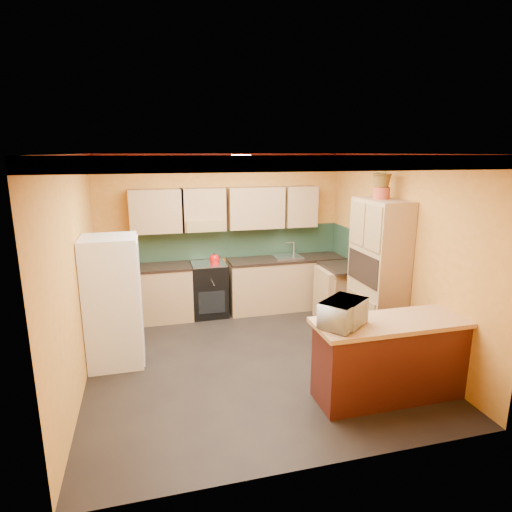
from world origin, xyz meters
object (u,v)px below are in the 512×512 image
at_px(breakfast_bar, 395,360).
at_px(base_cabinets_back, 245,287).
at_px(fridge, 113,301).
at_px(pantry, 378,274).
at_px(stove, 209,289).
at_px(microwave, 343,313).

bearing_deg(breakfast_bar, base_cabinets_back, 108.62).
bearing_deg(fridge, pantry, -5.24).
height_order(base_cabinets_back, fridge, fridge).
relative_size(stove, microwave, 1.77).
bearing_deg(pantry, stove, 141.27).
distance_m(fridge, pantry, 3.62).
relative_size(base_cabinets_back, microwave, 7.10).
relative_size(fridge, pantry, 0.81).
xyz_separation_m(fridge, breakfast_bar, (3.10, -1.65, -0.41)).
bearing_deg(microwave, fridge, 107.90).
bearing_deg(microwave, pantry, 10.32).
relative_size(base_cabinets_back, fridge, 2.15).
bearing_deg(breakfast_bar, stove, 118.47).
bearing_deg(breakfast_bar, fridge, 151.99).
bearing_deg(base_cabinets_back, microwave, -83.37).
height_order(fridge, breakfast_bar, fridge).
bearing_deg(microwave, base_cabinets_back, 58.72).
relative_size(fridge, breakfast_bar, 0.94).
bearing_deg(fridge, microwave, -34.19).
distance_m(base_cabinets_back, microwave, 3.13).
distance_m(pantry, breakfast_bar, 1.54).
height_order(breakfast_bar, microwave, microwave).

